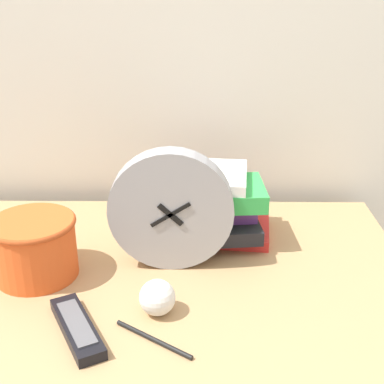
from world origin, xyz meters
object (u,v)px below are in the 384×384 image
tv_remote (77,328)px  book_stack (211,206)px  desk_clock (171,210)px  pen (153,339)px  basket (34,245)px  crumpled_paper_ball (157,297)px

tv_remote → book_stack: bearing=55.7°
desk_clock → tv_remote: size_ratio=1.40×
book_stack → desk_clock: bearing=-125.0°
pen → basket: bearing=140.7°
desk_clock → basket: 0.28m
tv_remote → crumpled_paper_ball: crumpled_paper_ball is taller
pen → desk_clock: bearing=85.4°
tv_remote → crumpled_paper_ball: size_ratio=2.74×
book_stack → basket: (-0.35, -0.16, -0.01)m
tv_remote → basket: bearing=122.8°
desk_clock → tv_remote: bearing=-124.0°
crumpled_paper_ball → basket: bearing=153.5°
book_stack → pen: 0.39m
tv_remote → pen: (0.13, -0.02, -0.01)m
basket → pen: size_ratio=1.28×
tv_remote → crumpled_paper_ball: 0.15m
crumpled_paper_ball → pen: size_ratio=0.49×
crumpled_paper_ball → pen: (-0.00, -0.08, -0.03)m
desk_clock → tv_remote: 0.29m
book_stack → crumpled_paper_ball: 0.31m
basket → crumpled_paper_ball: bearing=-26.5°
basket → pen: 0.33m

